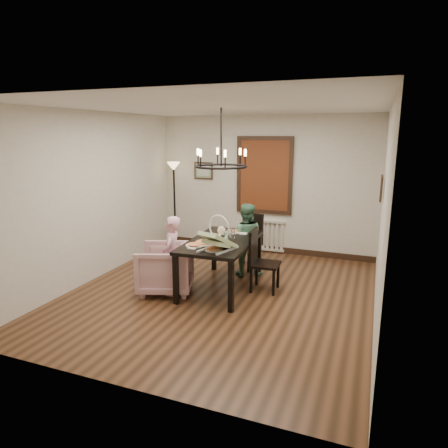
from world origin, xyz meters
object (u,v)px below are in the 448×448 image
Objects in this scene: seated_man at (246,246)px; floor_lamp at (175,206)px; chair_right at (265,261)px; elderly_woman at (172,262)px; dining_table at (221,245)px; armchair at (165,268)px; chair_far at (246,241)px; drinking_glass at (227,235)px; baby_bouncer at (218,238)px.

seated_man is 2.34m from floor_lamp.
chair_right is at bearing -34.81° from floor_lamp.
dining_table is at bearing 114.25° from elderly_woman.
dining_table is at bearing 99.51° from armchair.
chair_far is at bearing 30.95° from chair_right.
drinking_glass is (-0.63, -0.04, 0.37)m from chair_right.
armchair is (-0.78, -0.43, -0.34)m from dining_table.
elderly_woman is at bearing 45.85° from seated_man.
baby_bouncer reaches higher than drinking_glass.
armchair is at bearing 109.81° from chair_right.
chair_far is at bearing 111.22° from baby_bouncer.
seated_man is at bearing 107.81° from baby_bouncer.
baby_bouncer is (-0.52, -0.69, 0.48)m from chair_right.
floor_lamp is at bearing -41.61° from seated_man.
floor_lamp reaches higher than drinking_glass.
drinking_glass is (0.82, 0.55, 0.48)m from armchair.
baby_bouncer is 4.33× the size of drinking_glass.
drinking_glass is (-0.11, 0.65, -0.11)m from baby_bouncer.
chair_right is 1.45m from elderly_woman.
elderly_woman is at bearing -165.92° from baby_bouncer.
chair_right reaches higher than armchair.
baby_bouncer is (0.09, -1.62, 0.47)m from chair_far.
chair_far reaches higher than chair_right.
floor_lamp is (-1.83, 1.91, 0.19)m from dining_table.
dining_table is 1.65× the size of seated_man.
baby_bouncer is 3.15m from floor_lamp.
drinking_glass reaches higher than dining_table.
elderly_woman is 0.56× the size of floor_lamp.
dining_table is 1.72× the size of chair_far.
floor_lamp is at bearing -175.30° from armchair.
seated_man is at bearing 134.12° from elderly_woman.
seated_man is at bearing 75.71° from dining_table.
armchair is 1.10m from drinking_glass.
dining_table is 0.95m from armchair.
drinking_glass is at bearing 91.45° from chair_right.
chair_far is 1.69m from baby_bouncer.
floor_lamp is (-1.90, 0.82, 0.39)m from chair_far.
chair_right is (0.68, 0.16, -0.22)m from dining_table.
dining_table is 13.96× the size of drinking_glass.
dining_table is 3.22× the size of baby_bouncer.
drinking_glass is at bearing 68.19° from seated_man.
seated_man is at bearing -57.65° from chair_far.
seated_man is 0.59× the size of floor_lamp.
chair_right is 0.99m from baby_bouncer.
armchair is 0.20m from elderly_woman.
armchair is 1.54× the size of baby_bouncer.
chair_far is 1.88× the size of baby_bouncer.
chair_far reaches higher than armchair.
baby_bouncer is (0.93, -0.10, 0.60)m from armchair.
chair_right is 0.93× the size of seated_man.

